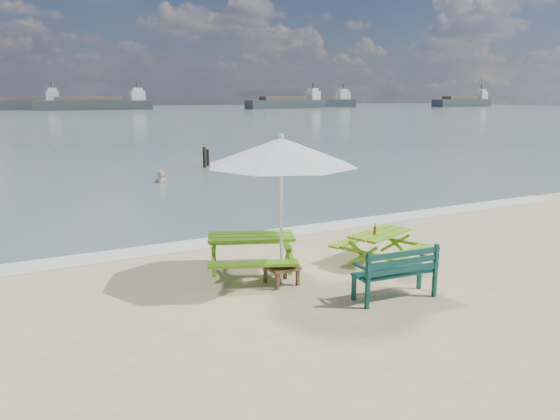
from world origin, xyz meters
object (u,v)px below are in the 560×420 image
park_bench (394,283)px  beer_bottle (375,231)px  picnic_table_left (251,256)px  side_table (281,274)px  picnic_table_right (380,249)px  patio_umbrella (281,152)px  swimmer (161,190)px

park_bench → beer_bottle: (0.76, 1.56, 0.50)m
picnic_table_left → side_table: 0.85m
picnic_table_right → patio_umbrella: (-2.40, -0.09, 2.17)m
patio_umbrella → swimmer: patio_umbrella is taller
park_bench → swimmer: 14.50m
picnic_table_right → park_bench: park_bench is taller
picnic_table_right → beer_bottle: size_ratio=8.37×
side_table → picnic_table_left: bearing=107.5°
swimmer → picnic_table_right: bearing=-85.7°
picnic_table_right → side_table: (-2.40, -0.09, -0.15)m
park_bench → patio_umbrella: 3.06m
picnic_table_left → swimmer: size_ratio=1.47×
picnic_table_left → picnic_table_right: picnic_table_left is taller
park_bench → side_table: size_ratio=2.62×
picnic_table_right → patio_umbrella: patio_umbrella is taller
park_bench → side_table: 2.11m
swimmer → picnic_table_left: bearing=-97.9°
patio_umbrella → beer_bottle: bearing=-0.5°
park_bench → beer_bottle: bearing=63.9°
patio_umbrella → swimmer: bearing=83.7°
side_table → swimmer: (1.43, 12.91, -0.48)m
beer_bottle → swimmer: 12.99m
swimmer → beer_bottle: bearing=-86.8°
park_bench → patio_umbrella: size_ratio=0.52×
picnic_table_right → swimmer: size_ratio=1.26×
beer_bottle → swimmer: bearing=93.2°
picnic_table_left → beer_bottle: beer_bottle is taller
side_table → patio_umbrella: bearing=0.0°
patio_umbrella → swimmer: (1.43, 12.91, -2.79)m
park_bench → swimmer: park_bench is taller
picnic_table_left → patio_umbrella: patio_umbrella is taller
side_table → beer_bottle: bearing=-0.5°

